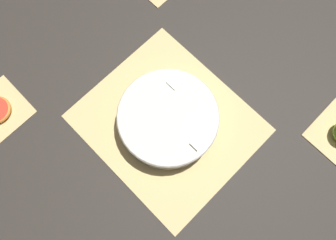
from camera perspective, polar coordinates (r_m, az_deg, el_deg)
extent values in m
plane|color=#2D2823|center=(0.86, 0.00, -0.58)|extent=(6.00, 6.00, 0.00)
cube|color=#D6B775|center=(0.86, 0.00, -0.52)|extent=(0.43, 0.38, 0.01)
cube|color=#3D2D19|center=(0.84, 6.86, -7.10)|extent=(0.01, 0.37, 0.00)
cube|color=#3D2D19|center=(0.85, 3.39, -3.78)|extent=(0.01, 0.37, 0.00)
cube|color=#3D2D19|center=(0.86, 0.00, -0.49)|extent=(0.01, 0.37, 0.00)
cube|color=#3D2D19|center=(0.88, -3.28, 2.69)|extent=(0.01, 0.37, 0.00)
cube|color=#3D2D19|center=(0.90, -6.44, 5.74)|extent=(0.01, 0.37, 0.00)
cube|color=#3D2D19|center=(0.96, 27.00, -1.30)|extent=(0.00, 0.14, 0.00)
cube|color=#3D2D19|center=(0.96, -26.15, -0.38)|extent=(0.00, 0.14, 0.00)
cube|color=#3D2D19|center=(0.97, -27.10, 0.81)|extent=(0.00, 0.14, 0.00)
cylinder|color=silver|center=(0.83, 0.00, 0.12)|extent=(0.25, 0.25, 0.06)
torus|color=silver|center=(0.80, 0.00, 0.62)|extent=(0.25, 0.25, 0.01)
cylinder|color=beige|center=(0.81, -0.82, -6.75)|extent=(0.02, 0.02, 0.01)
cylinder|color=beige|center=(0.83, 6.27, 2.07)|extent=(0.03, 0.03, 0.01)
cylinder|color=beige|center=(0.86, 3.33, 4.90)|extent=(0.03, 0.03, 0.01)
cylinder|color=beige|center=(0.81, 3.62, -1.32)|extent=(0.03, 0.03, 0.01)
cylinder|color=beige|center=(0.83, -3.42, 0.26)|extent=(0.03, 0.03, 0.01)
cylinder|color=beige|center=(0.85, 4.87, 2.03)|extent=(0.02, 0.02, 0.01)
cylinder|color=beige|center=(0.82, -1.09, -2.62)|extent=(0.03, 0.03, 0.01)
cylinder|color=beige|center=(0.81, 1.33, -1.68)|extent=(0.03, 0.03, 0.01)
cylinder|color=beige|center=(0.83, 1.05, -5.02)|extent=(0.03, 0.03, 0.01)
cylinder|color=beige|center=(0.82, 0.02, 2.57)|extent=(0.03, 0.03, 0.01)
cube|color=white|center=(0.84, -2.50, 3.85)|extent=(0.03, 0.03, 0.03)
cube|color=white|center=(0.84, -5.68, 3.74)|extent=(0.03, 0.03, 0.03)
cube|color=white|center=(0.84, -0.74, -0.10)|extent=(0.03, 0.03, 0.03)
cube|color=white|center=(0.79, 5.16, -4.15)|extent=(0.03, 0.03, 0.03)
cube|color=white|center=(0.84, 1.16, 6.24)|extent=(0.03, 0.03, 0.03)
cube|color=white|center=(0.82, -2.61, -4.25)|extent=(0.03, 0.03, 0.03)
cube|color=white|center=(0.85, 1.43, 1.33)|extent=(0.03, 0.03, 0.03)
ellipsoid|color=orange|center=(0.84, -5.89, 0.33)|extent=(0.03, 0.01, 0.01)
ellipsoid|color=orange|center=(0.82, 4.26, 3.50)|extent=(0.04, 0.02, 0.02)
ellipsoid|color=orange|center=(0.83, 3.78, -0.21)|extent=(0.03, 0.02, 0.01)
ellipsoid|color=orange|center=(0.80, -2.54, -0.86)|extent=(0.03, 0.02, 0.02)
ellipsoid|color=orange|center=(0.84, 3.90, -1.82)|extent=(0.02, 0.01, 0.01)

